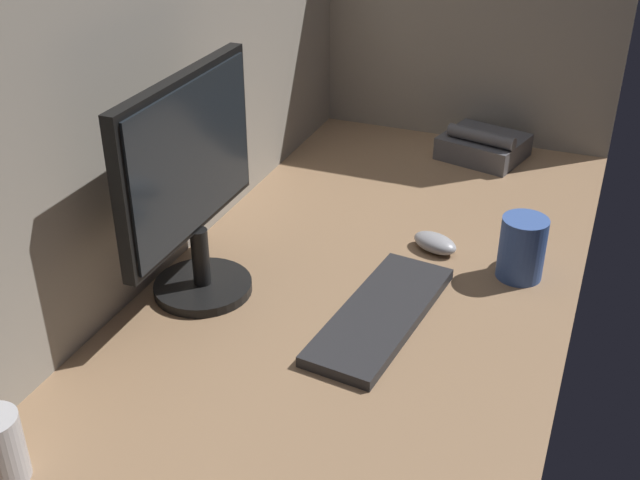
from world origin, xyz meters
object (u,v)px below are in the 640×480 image
object	(u,v)px
desk_phone	(483,146)
mug_ceramic_blue	(522,247)
monitor	(191,180)
keyboard	(381,314)
mouse	(435,243)

from	to	relation	value
desk_phone	mug_ceramic_blue	bearing A→B (deg)	-161.29
monitor	desk_phone	world-z (taller)	monitor
monitor	keyboard	world-z (taller)	monitor
monitor	mug_ceramic_blue	xyz separation A→B (cm)	(27.00, -53.63, -16.27)
monitor	mug_ceramic_blue	size ratio (longest dim) A/B	3.23
keyboard	mouse	distance (cm)	26.80
monitor	mouse	bearing A→B (deg)	-50.26
mouse	desk_phone	world-z (taller)	desk_phone
desk_phone	mouse	bearing A→B (deg)	-179.23
mug_ceramic_blue	desk_phone	distance (cm)	55.82
keyboard	mouse	size ratio (longest dim) A/B	3.85
desk_phone	keyboard	bearing A→B (deg)	178.54
keyboard	desk_phone	size ratio (longest dim) A/B	1.64
keyboard	mug_ceramic_blue	size ratio (longest dim) A/B	2.93
monitor	desk_phone	bearing A→B (deg)	-24.13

